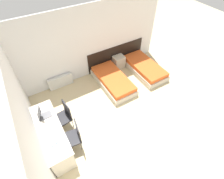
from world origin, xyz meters
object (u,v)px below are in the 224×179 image
Objects in this scene: laptop at (43,115)px; chair_near_notebook at (73,136)px; nightstand at (119,62)px; bed_near_window at (113,81)px; bed_near_door at (144,68)px; chair_near_laptop at (64,116)px.

chair_near_notebook is at bearing -58.69° from laptop.
laptop is (-3.39, -1.51, 0.54)m from nightstand.
chair_near_notebook reaches higher than bed_near_window.
bed_near_door is 1.08m from nightstand.
laptop is at bearing -164.68° from bed_near_window.
nightstand reaches higher than bed_near_window.
bed_near_window is 2.68m from chair_near_notebook.
chair_near_notebook is (-3.64, -1.55, 0.30)m from bed_near_door.
chair_near_laptop and chair_near_notebook have the same top height.
bed_near_door is 5.34× the size of laptop.
chair_near_laptop is 1.00× the size of chair_near_notebook.
bed_near_door is at bearing -46.61° from nightstand.
bed_near_window is 1.48m from bed_near_door.
chair_near_notebook is (-2.16, -1.55, 0.30)m from bed_near_window.
laptop is at bearing -170.02° from bed_near_door.
chair_near_notebook is at bearing -97.51° from chair_near_laptop.
laptop reaches higher than bed_near_door.
nightstand reaches higher than bed_near_door.
bed_near_window is at bearing 12.78° from chair_near_laptop.
nightstand is (-0.74, 0.78, 0.08)m from bed_near_door.
chair_near_laptop is at bearing -167.60° from bed_near_door.
nightstand is 1.44× the size of laptop.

